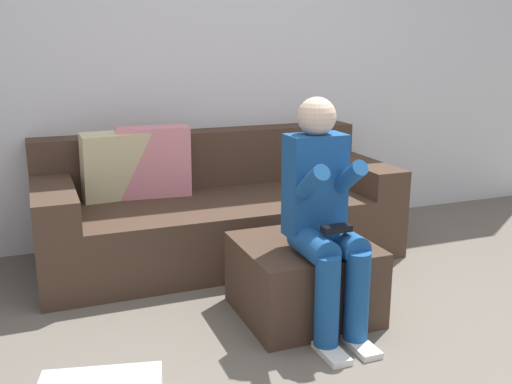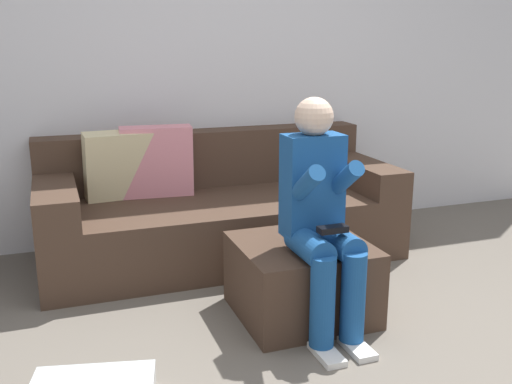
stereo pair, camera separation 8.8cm
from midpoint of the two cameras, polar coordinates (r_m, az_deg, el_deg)
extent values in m
cube|color=silver|center=(4.29, -2.51, 14.37)|extent=(6.13, 0.10, 2.78)
cube|color=#473326|center=(3.90, -2.84, -3.39)|extent=(2.30, 0.99, 0.40)
cube|color=#473326|center=(4.16, -4.45, 3.37)|extent=(2.30, 0.23, 0.39)
cube|color=#473326|center=(3.67, -18.46, -0.53)|extent=(0.25, 0.99, 0.18)
cube|color=#473326|center=(4.23, 10.58, 1.92)|extent=(0.25, 0.99, 0.18)
cube|color=beige|center=(3.85, -12.57, 2.53)|extent=(0.46, 0.24, 0.46)
cube|color=pink|center=(3.88, -9.06, 2.97)|extent=(0.48, 0.20, 0.47)
cube|color=#473326|center=(3.09, 5.26, -8.46)|extent=(0.66, 0.64, 0.40)
cube|color=#194C8C|center=(2.86, 6.40, 0.62)|extent=(0.29, 0.17, 0.51)
sphere|color=beige|center=(2.80, 6.60, 7.33)|extent=(0.19, 0.19, 0.19)
cylinder|color=#194C8C|center=(2.77, 6.17, -5.32)|extent=(0.14, 0.31, 0.14)
cylinder|color=#194C8C|center=(2.73, 7.46, -10.64)|extent=(0.12, 0.12, 0.44)
cube|color=white|center=(2.79, 7.88, -15.45)|extent=(0.10, 0.22, 0.03)
cylinder|color=#194C8C|center=(2.71, 5.60, 0.47)|extent=(0.08, 0.33, 0.27)
cylinder|color=#194C8C|center=(2.84, 9.04, -4.92)|extent=(0.14, 0.31, 0.14)
cylinder|color=#194C8C|center=(2.80, 10.38, -10.09)|extent=(0.12, 0.12, 0.44)
cube|color=white|center=(2.86, 10.78, -14.79)|extent=(0.10, 0.22, 0.03)
cylinder|color=#194C8C|center=(2.80, 9.33, 1.00)|extent=(0.08, 0.31, 0.25)
cube|color=black|center=(2.71, 8.43, -3.63)|extent=(0.14, 0.06, 0.03)
camera|label=1|loc=(0.04, -89.26, 0.19)|focal=40.84mm
camera|label=2|loc=(0.04, 90.74, -0.19)|focal=40.84mm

